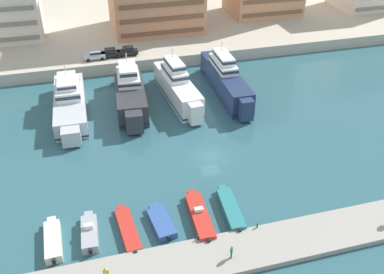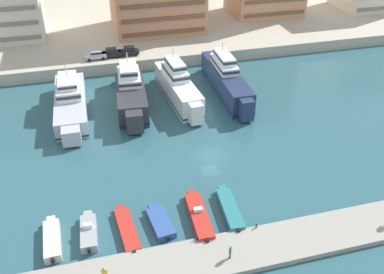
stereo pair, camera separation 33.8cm
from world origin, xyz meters
TOP-DOWN VIEW (x-y plane):
  - ground_plane at (0.00, 0.00)m, footprint 400.00×400.00m
  - quay_promenade at (0.00, 66.47)m, footprint 180.00×70.00m
  - pier_dock at (0.00, -17.94)m, footprint 120.00×5.61m
  - yacht_silver_far_left at (-18.76, 18.44)m, footprint 5.35×21.46m
  - yacht_charcoal_left at (-8.70, 18.59)m, footprint 6.13×20.54m
  - yacht_white_mid_left at (-0.49, 18.09)m, footprint 5.12×19.55m
  - yacht_navy_center_left at (8.51, 18.57)m, footprint 4.26×22.50m
  - motorboat_cream_far_left at (-21.77, -11.13)m, footprint 1.93×6.77m
  - motorboat_grey_left at (-17.80, -11.06)m, footprint 1.98×6.20m
  - motorboat_red_mid_left at (-13.59, -11.53)m, footprint 2.24×7.98m
  - motorboat_blue_center_left at (-9.71, -11.44)m, footprint 2.72×6.16m
  - motorboat_red_center at (-5.18, -11.83)m, footprint 2.25×8.71m
  - motorboat_teal_center_right at (-1.27, -11.58)m, footprint 2.28×8.11m
  - car_silver_far_left at (-13.21, 34.31)m, footprint 4.10×1.93m
  - car_black_left at (-10.24, 34.69)m, footprint 4.15×2.02m
  - car_black_mid_left at (-6.65, 34.74)m, footprint 4.17×2.05m
  - pedestrian_near_edge at (-3.74, -18.73)m, footprint 0.45×0.57m
  - pedestrian_far_side at (-16.58, -17.97)m, footprint 0.61×0.26m
  - bollard_west at (-6.42, -15.39)m, footprint 0.20×0.20m
  - bollard_west_mid at (0.58, -15.39)m, footprint 0.20×0.20m

SIDE VIEW (x-z plane):
  - ground_plane at x=0.00m, z-range 0.00..0.00m
  - pier_dock at x=0.00m, z-range 0.00..0.66m
  - motorboat_red_mid_left at x=-13.59m, z-range -0.04..0.78m
  - motorboat_blue_center_left at x=-9.71m, z-range -0.01..0.86m
  - motorboat_teal_center_right at x=-1.27m, z-range 0.00..1.05m
  - motorboat_cream_far_left at x=-21.77m, z-range 0.00..1.07m
  - motorboat_red_center at x=-5.18m, z-range -0.21..1.32m
  - motorboat_grey_left at x=-17.80m, z-range -0.25..1.40m
  - bollard_west at x=-6.42m, z-range 0.68..1.29m
  - bollard_west_mid at x=0.58m, z-range 0.68..1.29m
  - quay_promenade at x=0.00m, z-range 0.00..2.34m
  - pedestrian_far_side at x=-16.58m, z-range 0.81..2.40m
  - pedestrian_near_edge at x=-3.74m, z-range 0.82..2.53m
  - yacht_silver_far_left at x=-18.76m, z-range -1.68..5.68m
  - yacht_charcoal_left at x=-8.70m, z-range -1.75..6.58m
  - yacht_white_mid_left at x=-0.49m, z-range -1.75..6.81m
  - yacht_navy_center_left at x=8.51m, z-range -1.72..6.84m
  - car_silver_far_left at x=-13.21m, z-range 2.41..4.21m
  - car_black_left at x=-10.24m, z-range 2.41..4.21m
  - car_black_mid_left at x=-6.65m, z-range 2.41..4.21m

